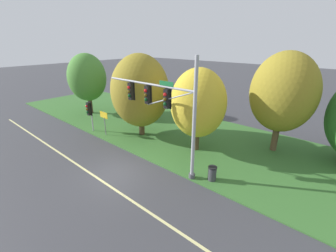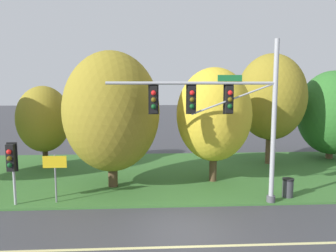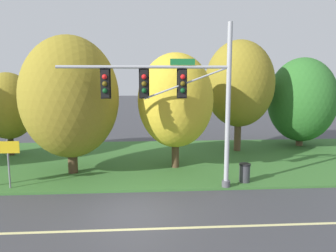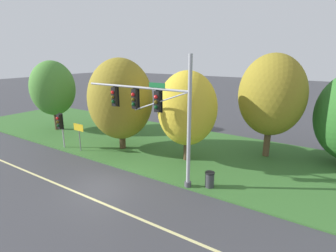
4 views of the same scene
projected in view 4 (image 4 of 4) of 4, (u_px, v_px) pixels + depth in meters
name	position (u px, v px, depth m)	size (l,w,h in m)	color
ground_plane	(102.00, 187.00, 15.51)	(160.00, 160.00, 0.00)	#3D3D42
lane_stripe	(85.00, 196.00, 14.54)	(36.00, 0.16, 0.01)	beige
grass_verge	(174.00, 147.00, 22.18)	(48.00, 11.50, 0.10)	#386B2D
traffic_signal_mast	(154.00, 109.00, 15.47)	(7.83, 0.49, 7.55)	#9EA0A5
pedestrian_signal_near_kerb	(60.00, 123.00, 21.24)	(0.46, 0.55, 2.93)	#9EA0A5
route_sign_post	(79.00, 132.00, 20.71)	(1.09, 0.08, 2.28)	slate
tree_nearest_road	(53.00, 88.00, 26.08)	(4.32, 4.32, 6.96)	#423021
tree_left_of_mast	(114.00, 97.00, 27.04)	(3.48, 3.48, 5.45)	#423021
tree_behind_signpost	(121.00, 99.00, 20.70)	(5.12, 5.12, 7.29)	#4C3823
tree_mid_verge	(187.00, 109.00, 18.37)	(4.22, 4.22, 6.48)	#4C3823
tree_tall_centre	(272.00, 95.00, 18.90)	(4.74, 4.74, 7.63)	brown
trash_bin	(210.00, 179.00, 15.24)	(0.56, 0.56, 0.93)	#38383D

